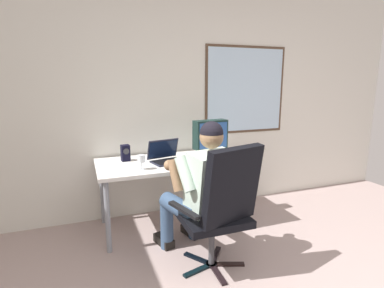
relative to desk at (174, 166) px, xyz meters
name	(u,v)px	position (x,y,z in m)	size (l,w,h in m)	color
wall_rear	(188,95)	(0.31, 0.44, 0.72)	(5.99, 0.08, 2.74)	silver
desk	(174,166)	(0.00, 0.00, 0.00)	(1.57, 0.76, 0.72)	gray
office_chair	(222,204)	(0.10, -0.95, -0.06)	(0.69, 0.62, 1.07)	black
person_seated	(201,188)	(0.03, -0.68, -0.01)	(0.64, 0.83, 1.23)	#385071
crt_monitor	(210,136)	(0.41, 0.00, 0.30)	(0.38, 0.24, 0.41)	beige
laptop	(166,156)	(-0.08, 0.01, 0.12)	(0.40, 0.36, 0.22)	black
wine_glass	(141,160)	(-0.38, -0.21, 0.16)	(0.07, 0.07, 0.14)	silver
desk_speaker	(125,153)	(-0.47, 0.17, 0.15)	(0.09, 0.10, 0.17)	black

